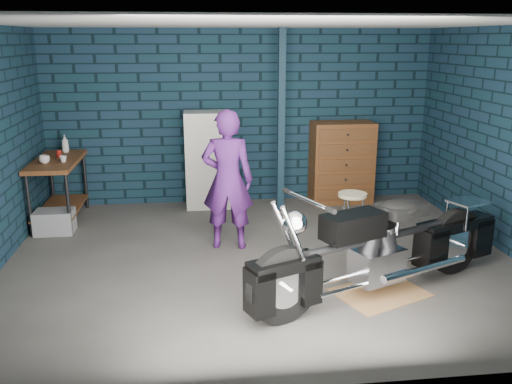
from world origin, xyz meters
TOP-DOWN VIEW (x-y plane):
  - ground at (0.00, 0.00)m, footprint 6.00×6.00m
  - room_walls at (0.00, 0.55)m, footprint 6.02×5.01m
  - support_post at (0.55, 1.95)m, footprint 0.10×0.10m
  - workbench at (-2.68, 1.75)m, footprint 0.60×1.40m
  - drip_mat at (1.11, -1.03)m, footprint 1.09×0.97m
  - motorcycle at (1.11, -1.03)m, footprint 2.73×1.69m
  - person at (-0.36, 0.46)m, footprint 0.70×0.52m
  - storage_bin at (-2.66, 1.25)m, footprint 0.50×0.36m
  - locker at (-0.54, 2.23)m, footprint 0.69×0.49m
  - tool_chest at (1.58, 2.23)m, footprint 0.96×0.54m
  - shop_stool at (1.22, 0.42)m, footprint 0.39×0.39m
  - cup_a at (-2.77, 1.51)m, footprint 0.18×0.18m
  - cup_b at (-2.54, 1.56)m, footprint 0.12×0.12m
  - mug_red at (-2.67, 1.88)m, footprint 0.09×0.09m
  - bottle at (-2.65, 2.25)m, footprint 0.12×0.12m

SIDE VIEW (x-z plane):
  - ground at x=0.00m, z-range 0.00..0.00m
  - drip_mat at x=1.11m, z-range 0.00..0.01m
  - storage_bin at x=-2.66m, z-range 0.00..0.31m
  - shop_stool at x=1.22m, z-range 0.00..0.66m
  - workbench at x=-2.68m, z-range 0.00..0.91m
  - motorcycle at x=1.11m, z-range 0.00..1.17m
  - tool_chest at x=1.58m, z-range 0.00..1.29m
  - locker at x=-0.54m, z-range 0.00..1.48m
  - person at x=-0.36m, z-range 0.00..1.74m
  - cup_b at x=-2.54m, z-range 0.91..1.00m
  - mug_red at x=-2.67m, z-range 0.91..1.02m
  - cup_a at x=-2.77m, z-range 0.91..1.02m
  - bottle at x=-2.65m, z-range 0.91..1.18m
  - support_post at x=0.55m, z-range 0.00..2.70m
  - room_walls at x=0.00m, z-range 0.55..3.26m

